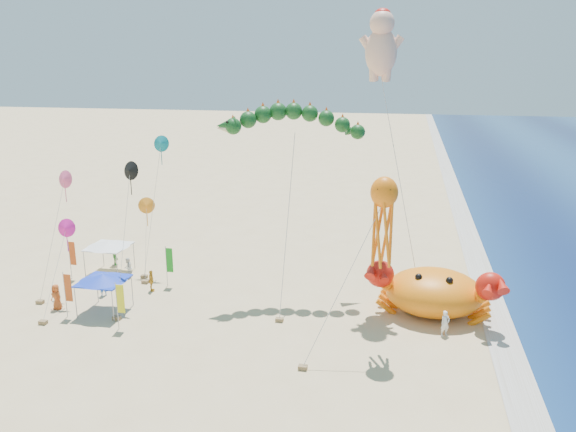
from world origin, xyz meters
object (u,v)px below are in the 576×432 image
object	(u,v)px
octopus_kite	(383,216)
canopy_blue	(103,278)
cherub_kite	(382,44)
crab_inflatable	(434,291)
dragon_kite	(293,125)
canopy_white	(108,244)

from	to	relation	value
octopus_kite	canopy_blue	bearing A→B (deg)	176.86
canopy_blue	octopus_kite	bearing A→B (deg)	-3.14
cherub_kite	octopus_kite	xyz separation A→B (m)	(0.88, -7.89, -9.52)
crab_inflatable	dragon_kite	size ratio (longest dim) A/B	0.65
canopy_white	dragon_kite	bearing A→B (deg)	-0.97
crab_inflatable	octopus_kite	distance (m)	8.97
dragon_kite	octopus_kite	world-z (taller)	dragon_kite
cherub_kite	octopus_kite	world-z (taller)	cherub_kite
dragon_kite	octopus_kite	distance (m)	10.90
canopy_white	octopus_kite	bearing A→B (deg)	-19.60
crab_inflatable	dragon_kite	distance (m)	14.83
canopy_blue	crab_inflatable	bearing A→B (deg)	10.89
dragon_kite	canopy_blue	xyz separation A→B (m)	(-11.72, -6.51, -9.81)
cherub_kite	canopy_blue	size ratio (longest dim) A/B	6.16
dragon_kite	octopus_kite	bearing A→B (deg)	-48.17
dragon_kite	canopy_blue	distance (m)	16.61
dragon_kite	octopus_kite	size ratio (longest dim) A/B	1.29
octopus_kite	canopy_white	distance (m)	23.86
canopy_blue	cherub_kite	bearing A→B (deg)	21.37
dragon_kite	canopy_blue	world-z (taller)	dragon_kite
crab_inflatable	canopy_blue	world-z (taller)	crab_inflatable
cherub_kite	crab_inflatable	bearing A→B (deg)	-31.77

